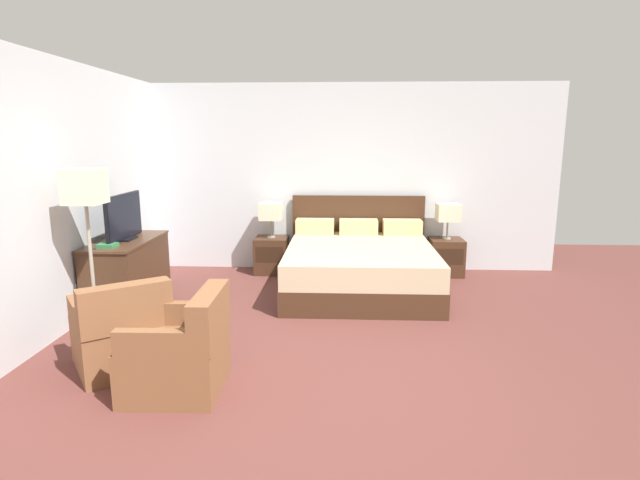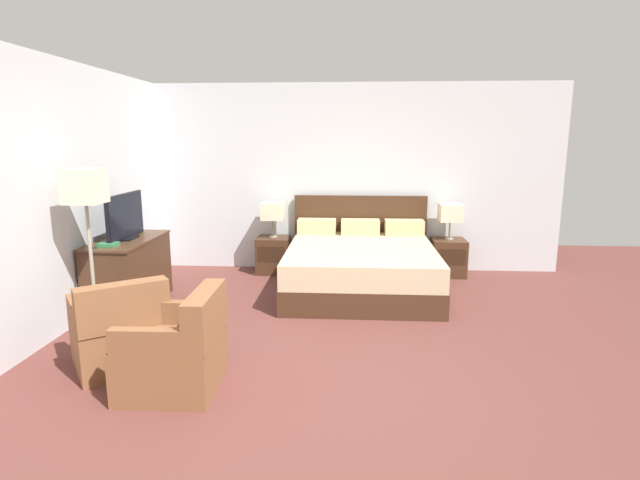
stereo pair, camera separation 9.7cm
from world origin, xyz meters
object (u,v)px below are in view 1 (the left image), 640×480
armchair_by_window (122,334)px  table_lamp_right (448,213)px  nightstand_right (446,257)px  nightstand_left (272,255)px  floor_lamp (85,199)px  book_red_cover (107,245)px  dresser (128,272)px  bed (360,265)px  armchair_companion (181,353)px  table_lamp_left (271,212)px  tv (124,218)px

armchair_by_window → table_lamp_right: bearing=43.2°
nightstand_right → nightstand_left: bearing=180.0°
table_lamp_right → floor_lamp: bearing=-147.0°
table_lamp_right → book_red_cover: size_ratio=2.68×
dresser → bed: bearing=16.7°
armchair_by_window → armchair_companion: bearing=-29.7°
nightstand_right → book_red_cover: bearing=-153.6°
nightstand_right → floor_lamp: bearing=-147.0°
bed → table_lamp_left: 1.52m
table_lamp_right → book_red_cover: bearing=-153.6°
nightstand_right → armchair_by_window: 4.40m
table_lamp_right → tv: (-3.79, -1.51, 0.14)m
book_red_cover → armchair_companion: bearing=-50.4°
nightstand_right → tv: tv is taller
nightstand_left → table_lamp_right: bearing=0.0°
dresser → armchair_companion: bearing=-57.2°
dresser → armchair_by_window: size_ratio=1.24×
bed → tv: size_ratio=2.51×
bed → armchair_companion: bearing=-118.3°
book_red_cover → armchair_by_window: 1.36m
nightstand_left → floor_lamp: size_ratio=0.32×
bed → nightstand_left: (-1.21, 0.74, -0.05)m
nightstand_right → armchair_companion: bearing=-127.9°
bed → armchair_by_window: bed is taller
floor_lamp → tv: bearing=94.5°
nightstand_left → book_red_cover: 2.42m
armchair_by_window → floor_lamp: size_ratio=0.61×
tv → dresser: bearing=-165.6°
nightstand_left → tv: 2.18m
dresser → table_lamp_left: bearing=47.6°
table_lamp_right → armchair_by_window: table_lamp_right is taller
nightstand_right → book_red_cover: book_red_cover is taller
bed → table_lamp_right: 1.52m
armchair_companion → armchair_by_window: bearing=150.3°
floor_lamp → bed: bearing=33.7°
nightstand_right → book_red_cover: size_ratio=2.77×
nightstand_left → floor_lamp: bearing=-118.5°
bed → tv: tv is taller
table_lamp_right → nightstand_left: bearing=-180.0°
table_lamp_left → nightstand_right: bearing=-0.0°
table_lamp_right → floor_lamp: (-3.72, -2.41, 0.45)m
dresser → armchair_by_window: bearing=-68.5°
nightstand_left → nightstand_right: (2.41, 0.00, 0.00)m
tv → book_red_cover: size_ratio=4.55×
nightstand_right → table_lamp_left: bearing=180.0°
nightstand_right → armchair_companion: armchair_companion is taller
table_lamp_right → dresser: (-3.79, -1.51, -0.47)m
bed → nightstand_left: size_ratio=4.12×
nightstand_left → armchair_companion: 3.35m
nightstand_right → tv: 4.15m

